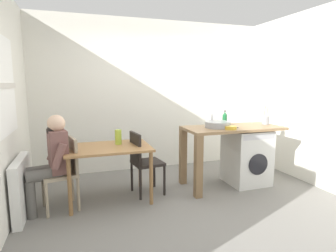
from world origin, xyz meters
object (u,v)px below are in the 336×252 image
at_px(chair_person_seat, 65,169).
at_px(bottle_tall_green, 225,119).
at_px(vase, 118,137).
at_px(seated_person, 51,158).
at_px(dining_table, 109,154).
at_px(washing_machine, 246,156).
at_px(chair_opposite, 143,160).
at_px(utensil_crock, 266,120).
at_px(mixing_bowl, 231,127).

relative_size(chair_person_seat, bottle_tall_green, 3.81).
distance_m(bottle_tall_green, vase, 1.67).
bearing_deg(chair_person_seat, seated_person, 90.00).
xyz_separation_m(dining_table, chair_person_seat, (-0.55, -0.08, -0.14)).
height_order(bottle_tall_green, vase, bottle_tall_green).
bearing_deg(dining_table, vase, 33.69).
bearing_deg(bottle_tall_green, seated_person, -174.75).
bearing_deg(dining_table, washing_machine, -0.92).
bearing_deg(chair_person_seat, vase, -86.99).
distance_m(chair_opposite, utensil_crock, 2.08).
height_order(seated_person, utensil_crock, utensil_crock).
bearing_deg(chair_person_seat, dining_table, -93.03).
height_order(dining_table, seated_person, seated_person).
height_order(mixing_bowl, vase, mixing_bowl).
relative_size(washing_machine, mixing_bowl, 5.01).
xyz_separation_m(washing_machine, mixing_bowl, (-0.42, -0.20, 0.52)).
bearing_deg(washing_machine, bottle_tall_green, 155.38).
height_order(chair_person_seat, chair_opposite, same).
bearing_deg(seated_person, dining_table, -92.35).
bearing_deg(vase, chair_person_seat, -165.16).
bearing_deg(dining_table, seated_person, -170.51).
distance_m(dining_table, vase, 0.27).
height_order(utensil_crock, vase, utensil_crock).
height_order(chair_opposite, washing_machine, chair_opposite).
bearing_deg(utensil_crock, chair_opposite, 179.38).
bearing_deg(bottle_tall_green, mixing_bowl, -105.97).
distance_m(chair_opposite, bottle_tall_green, 1.44).
distance_m(seated_person, mixing_bowl, 2.44).
bearing_deg(chair_opposite, vase, -108.25).
xyz_separation_m(dining_table, seated_person, (-0.70, -0.12, 0.03)).
xyz_separation_m(washing_machine, bottle_tall_green, (-0.32, 0.15, 0.60)).
height_order(mixing_bowl, utensil_crock, utensil_crock).
height_order(washing_machine, vase, vase).
bearing_deg(chair_opposite, seated_person, -90.20).
bearing_deg(dining_table, chair_person_seat, -171.20).
bearing_deg(bottle_tall_green, chair_opposite, -176.84).
bearing_deg(utensil_crock, dining_table, -179.59).
distance_m(chair_opposite, washing_machine, 1.66).
relative_size(chair_opposite, bottle_tall_green, 3.81).
bearing_deg(mixing_bowl, washing_machine, 25.11).
bearing_deg(bottle_tall_green, washing_machine, -24.62).
xyz_separation_m(seated_person, bottle_tall_green, (2.52, 0.23, 0.36)).
bearing_deg(bottle_tall_green, chair_person_seat, -175.19).
relative_size(chair_opposite, vase, 4.40).
bearing_deg(vase, mixing_bowl, -11.98).
distance_m(chair_person_seat, seated_person, 0.23).
bearing_deg(dining_table, chair_opposite, 4.79).
bearing_deg(seated_person, bottle_tall_green, -96.58).
xyz_separation_m(dining_table, vase, (0.15, 0.10, 0.20)).
xyz_separation_m(chair_person_seat, mixing_bowl, (2.26, -0.15, 0.44)).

